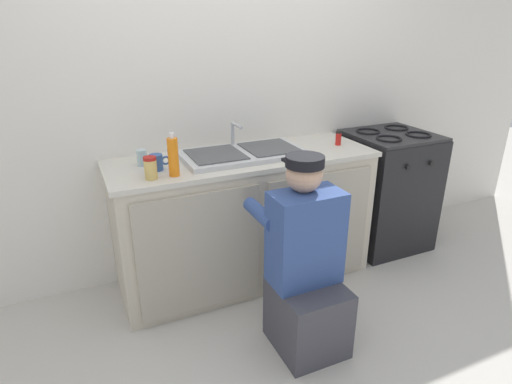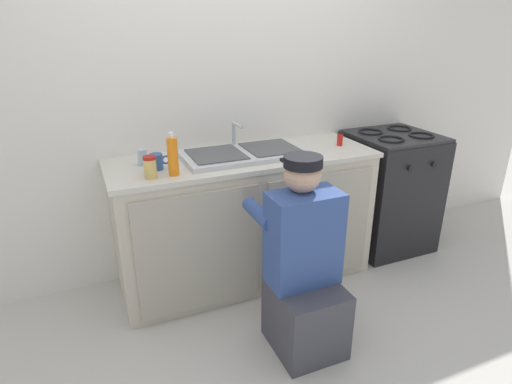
# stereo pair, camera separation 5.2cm
# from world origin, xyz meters

# --- Properties ---
(ground_plane) EXTENTS (12.00, 12.00, 0.00)m
(ground_plane) POSITION_xyz_m (0.00, 0.00, 0.00)
(ground_plane) COLOR beige
(back_wall) EXTENTS (6.00, 0.10, 2.50)m
(back_wall) POSITION_xyz_m (0.00, 0.65, 1.25)
(back_wall) COLOR silver
(back_wall) RESTS_ON ground_plane
(counter_cabinet) EXTENTS (1.72, 0.62, 0.88)m
(counter_cabinet) POSITION_xyz_m (0.00, 0.29, 0.44)
(counter_cabinet) COLOR beige
(counter_cabinet) RESTS_ON ground_plane
(countertop) EXTENTS (1.76, 0.62, 0.03)m
(countertop) POSITION_xyz_m (0.00, 0.30, 0.89)
(countertop) COLOR beige
(countertop) RESTS_ON counter_cabinet
(sink_double_basin) EXTENTS (0.80, 0.44, 0.19)m
(sink_double_basin) POSITION_xyz_m (0.00, 0.30, 0.93)
(sink_double_basin) COLOR silver
(sink_double_basin) RESTS_ON countertop
(stove_range) EXTENTS (0.62, 0.62, 0.94)m
(stove_range) POSITION_xyz_m (1.24, 0.30, 0.47)
(stove_range) COLOR black
(stove_range) RESTS_ON ground_plane
(plumber_person) EXTENTS (0.42, 0.61, 1.10)m
(plumber_person) POSITION_xyz_m (0.04, -0.47, 0.46)
(plumber_person) COLOR #3F3F47
(plumber_person) RESTS_ON ground_plane
(water_glass) EXTENTS (0.06, 0.06, 0.10)m
(water_glass) POSITION_xyz_m (-0.64, 0.37, 0.96)
(water_glass) COLOR #ADC6CC
(water_glass) RESTS_ON countertop
(spice_bottle_red) EXTENTS (0.04, 0.04, 0.10)m
(spice_bottle_red) POSITION_xyz_m (0.71, 0.27, 0.96)
(spice_bottle_red) COLOR red
(spice_bottle_red) RESTS_ON countertop
(coffee_mug) EXTENTS (0.13, 0.08, 0.10)m
(coffee_mug) POSITION_xyz_m (-0.57, 0.25, 0.96)
(coffee_mug) COLOR #335699
(coffee_mug) RESTS_ON countertop
(soap_bottle_orange) EXTENTS (0.06, 0.06, 0.25)m
(soap_bottle_orange) POSITION_xyz_m (-0.51, 0.11, 1.02)
(soap_bottle_orange) COLOR orange
(soap_bottle_orange) RESTS_ON countertop
(condiment_jar) EXTENTS (0.07, 0.07, 0.13)m
(condiment_jar) POSITION_xyz_m (-0.64, 0.11, 0.97)
(condiment_jar) COLOR #DBB760
(condiment_jar) RESTS_ON countertop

